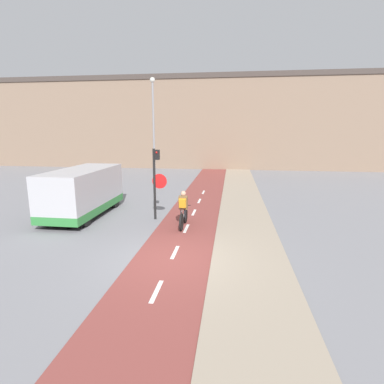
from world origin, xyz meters
name	(u,v)px	position (x,y,z in m)	size (l,w,h in m)	color
ground_plane	(172,259)	(0.00, 0.00, 0.00)	(120.00, 120.00, 0.00)	gray
bike_lane	(172,259)	(0.00, 0.00, 0.01)	(2.49, 60.00, 0.02)	brown
sidewalk_strip	(250,263)	(2.45, 0.00, 0.03)	(2.40, 60.00, 0.05)	gray
building_row_background	(216,123)	(0.00, 25.04, 4.83)	(60.00, 5.20, 9.64)	#89705B
traffic_light_pole	(156,176)	(-1.55, 4.22, 1.99)	(0.67, 0.25, 3.23)	black
street_lamp_far	(153,122)	(-3.87, 12.82, 4.61)	(0.36, 0.36, 7.66)	gray
cyclist_near	(183,210)	(-0.16, 3.24, 0.73)	(0.46, 1.81, 1.56)	black
van	(83,193)	(-5.17, 4.39, 1.10)	(2.00, 5.02, 2.23)	#B7B7BC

